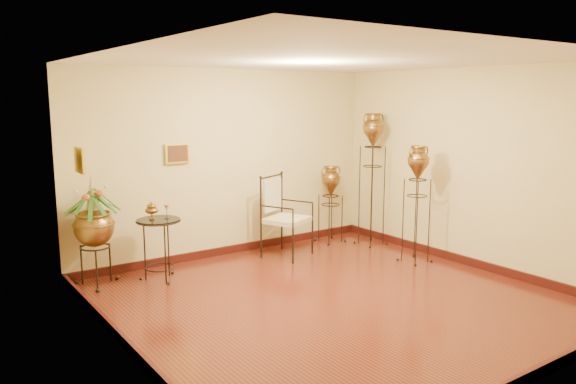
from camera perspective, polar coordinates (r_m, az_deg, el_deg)
ground at (r=6.83m, az=4.63°, el=-10.85°), size 5.00×5.00×0.00m
room_shell at (r=6.44m, az=4.76°, el=3.76°), size 5.02×5.02×2.81m
amphora_tall at (r=9.15m, az=8.54°, el=1.46°), size 0.46×0.46×2.16m
amphora_mid at (r=8.32m, az=12.94°, el=-1.11°), size 0.45×0.45×1.73m
amphora_short at (r=9.31m, az=4.34°, el=-1.19°), size 0.48×0.48×1.29m
planter_urn at (r=7.49m, az=-19.13°, el=-2.96°), size 0.85×0.85×1.47m
armchair at (r=8.45m, az=-0.09°, el=-2.49°), size 0.89×0.87×1.23m
side_table at (r=7.58m, az=-12.94°, el=-5.60°), size 0.68×0.68×1.03m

